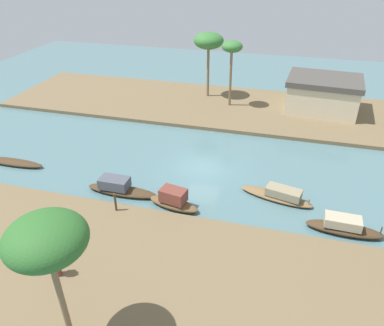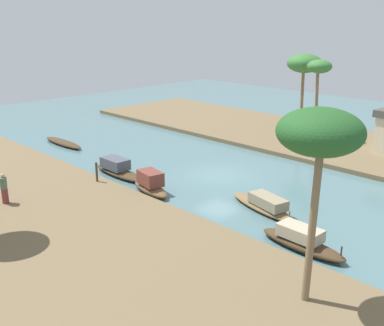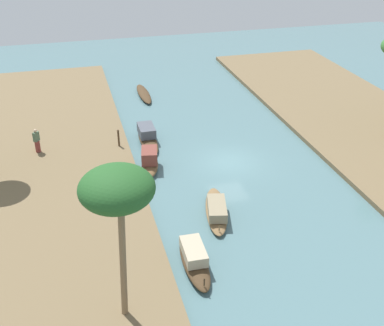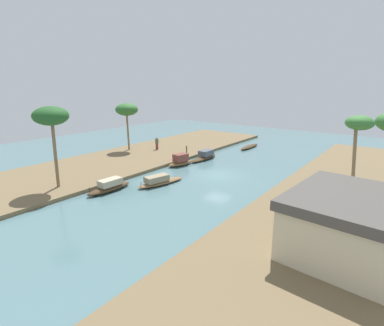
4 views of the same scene
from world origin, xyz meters
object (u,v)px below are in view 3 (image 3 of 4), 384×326
sampan_foreground (216,210)px  palm_tree_left_far (117,191)px  person_on_near_bank (37,142)px  sampan_near_left_bank (150,161)px  sampan_upstream_small (147,136)px  mooring_post (119,138)px  sampan_downstream_large (144,94)px  sampan_with_tall_canopy (194,259)px

sampan_foreground → palm_tree_left_far: 10.77m
sampan_foreground → person_on_near_bank: bearing=-122.7°
person_on_near_bank → sampan_foreground: bearing=-96.7°
sampan_foreground → sampan_near_left_bank: bearing=-144.4°
sampan_near_left_bank → palm_tree_left_far: 14.63m
sampan_foreground → sampan_upstream_small: sampan_upstream_small is taller
sampan_near_left_bank → sampan_foreground: (6.47, 2.67, -0.19)m
sampan_foreground → mooring_post: bearing=-142.9°
sampan_foreground → mooring_post: size_ratio=4.04×
sampan_foreground → sampan_upstream_small: (-10.53, -2.09, 0.07)m
sampan_downstream_large → palm_tree_left_far: (26.59, -5.38, 6.28)m
sampan_foreground → person_on_near_bank: size_ratio=2.92×
sampan_foreground → person_on_near_bank: person_on_near_bank is taller
palm_tree_left_far → sampan_with_tall_canopy: bearing=124.9°
sampan_foreground → mooring_post: (-9.71, -4.31, 0.60)m
sampan_near_left_bank → sampan_with_tall_canopy: 10.36m
sampan_upstream_small → person_on_near_bank: person_on_near_bank is taller
sampan_foreground → sampan_with_tall_canopy: sampan_with_tall_canopy is taller
sampan_with_tall_canopy → person_on_near_bank: (-14.14, -7.54, 0.69)m
sampan_downstream_large → sampan_upstream_small: bearing=-8.9°
person_on_near_bank → mooring_post: bearing=-56.2°
sampan_near_left_bank → person_on_near_bank: person_on_near_bank is taller
sampan_downstream_large → person_on_near_bank: person_on_near_bank is taller
sampan_foreground → sampan_upstream_small: size_ratio=1.01×
sampan_near_left_bank → sampan_downstream_large: size_ratio=0.69×
sampan_upstream_small → palm_tree_left_far: palm_tree_left_far is taller
sampan_with_tall_canopy → person_on_near_bank: 16.04m
sampan_foreground → sampan_with_tall_canopy: (3.89, -2.38, 0.06)m
sampan_downstream_large → sampan_with_tall_canopy: bearing=-4.6°
sampan_with_tall_canopy → palm_tree_left_far: (2.57, -3.69, 6.06)m
sampan_foreground → sampan_downstream_large: bearing=-164.8°
sampan_downstream_large → mooring_post: mooring_post is taller
sampan_near_left_bank → mooring_post: mooring_post is taller
sampan_near_left_bank → person_on_near_bank: bearing=-106.9°
sampan_upstream_small → sampan_downstream_large: size_ratio=0.97×
sampan_upstream_small → person_on_near_bank: size_ratio=2.90×
sampan_upstream_small → mooring_post: size_ratio=4.02×
sampan_near_left_bank → sampan_upstream_small: bearing=-177.6°
sampan_foreground → sampan_downstream_large: 20.13m
sampan_with_tall_canopy → sampan_upstream_small: sampan_upstream_small is taller
sampan_foreground → palm_tree_left_far: (6.47, -6.07, 6.12)m
person_on_near_bank → palm_tree_left_far: palm_tree_left_far is taller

